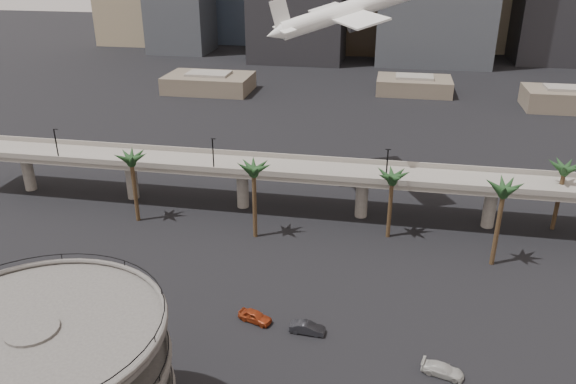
% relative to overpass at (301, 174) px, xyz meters
% --- Properties ---
extents(overpass, '(130.00, 9.30, 14.70)m').
position_rel_overpass_xyz_m(overpass, '(0.00, 0.00, 0.00)').
color(overpass, slate).
rests_on(overpass, ground).
extents(palm_trees, '(76.40, 18.40, 14.00)m').
position_rel_overpass_xyz_m(palm_trees, '(11.58, -7.82, 3.96)').
color(palm_trees, '#4A3820').
rests_on(palm_trees, ground).
extents(low_buildings, '(135.00, 27.50, 6.80)m').
position_rel_overpass_xyz_m(low_buildings, '(6.89, 87.30, -4.48)').
color(low_buildings, brown).
rests_on(low_buildings, ground).
extents(airborne_jet, '(29.31, 27.00, 10.98)m').
position_rel_overpass_xyz_m(airborne_jet, '(6.24, 11.99, 26.96)').
color(airborne_jet, white).
rests_on(airborne_jet, ground).
extents(car_a, '(4.90, 3.18, 1.55)m').
position_rel_overpass_xyz_m(car_a, '(-0.54, -33.70, -6.56)').
color(car_a, '#983415').
rests_on(car_a, ground).
extents(car_b, '(4.58, 1.78, 1.49)m').
position_rel_overpass_xyz_m(car_b, '(6.53, -34.80, -6.60)').
color(car_b, black).
rests_on(car_b, ground).
extents(car_c, '(5.14, 3.05, 1.40)m').
position_rel_overpass_xyz_m(car_c, '(22.92, -39.45, -6.64)').
color(car_c, '#BBBBB6').
rests_on(car_c, ground).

